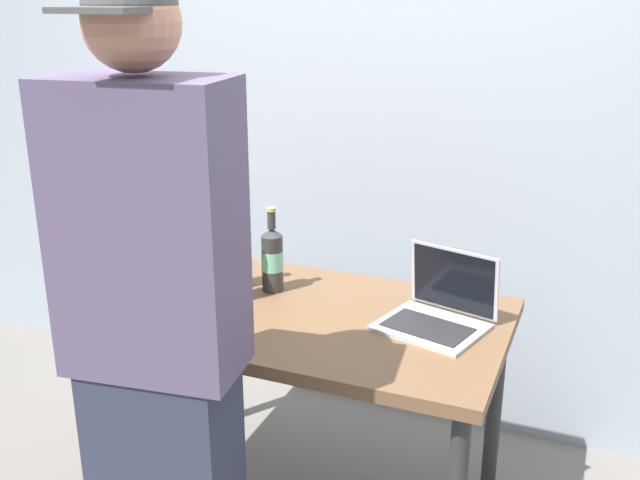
# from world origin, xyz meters

# --- Properties ---
(desk) EXTENTS (1.26, 0.75, 0.75)m
(desk) POSITION_xyz_m (0.00, 0.00, 0.66)
(desk) COLOR brown
(desk) RESTS_ON ground
(laptop) EXTENTS (0.36, 0.34, 0.22)m
(laptop) POSITION_xyz_m (0.41, 0.08, 0.79)
(laptop) COLOR #B7BABC
(laptop) RESTS_ON desk
(beer_bottle_amber) EXTENTS (0.08, 0.08, 0.30)m
(beer_bottle_amber) POSITION_xyz_m (-0.18, 0.12, 0.86)
(beer_bottle_amber) COLOR #333333
(beer_bottle_amber) RESTS_ON desk
(beer_bottle_brown) EXTENTS (0.07, 0.07, 0.30)m
(beer_bottle_brown) POSITION_xyz_m (-0.32, -0.04, 0.87)
(beer_bottle_brown) COLOR #472B14
(beer_bottle_brown) RESTS_ON desk
(beer_bottle_green) EXTENTS (0.08, 0.08, 0.32)m
(beer_bottle_green) POSITION_xyz_m (-0.31, 0.11, 0.87)
(beer_bottle_green) COLOR #1E5123
(beer_bottle_green) RESTS_ON desk
(beer_bottle_dark) EXTENTS (0.07, 0.07, 0.26)m
(beer_bottle_dark) POSITION_xyz_m (-0.25, 0.02, 0.85)
(beer_bottle_dark) COLOR brown
(beer_bottle_dark) RESTS_ON desk
(person_figure) EXTENTS (0.44, 0.33, 1.80)m
(person_figure) POSITION_xyz_m (-0.11, -0.65, 0.92)
(person_figure) COLOR #2D3347
(person_figure) RESTS_ON ground
(back_wall) EXTENTS (6.00, 0.10, 2.60)m
(back_wall) POSITION_xyz_m (0.00, 0.79, 1.30)
(back_wall) COLOR #99A3AD
(back_wall) RESTS_ON ground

